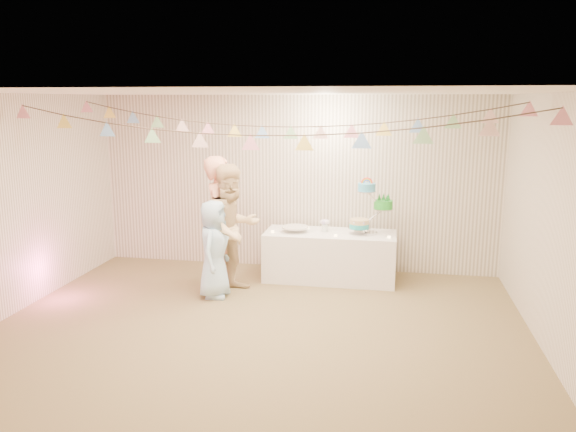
% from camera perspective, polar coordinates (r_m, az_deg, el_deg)
% --- Properties ---
extents(floor, '(6.00, 6.00, 0.00)m').
position_cam_1_polar(floor, '(6.40, -3.11, -11.52)').
color(floor, brown).
rests_on(floor, ground).
extents(ceiling, '(6.00, 6.00, 0.00)m').
position_cam_1_polar(ceiling, '(5.89, -3.40, 12.43)').
color(ceiling, white).
rests_on(ceiling, ground).
extents(back_wall, '(6.00, 6.00, 0.00)m').
position_cam_1_polar(back_wall, '(8.43, 0.75, 3.36)').
color(back_wall, white).
rests_on(back_wall, ground).
extents(front_wall, '(6.00, 6.00, 0.00)m').
position_cam_1_polar(front_wall, '(3.72, -12.42, -7.83)').
color(front_wall, white).
rests_on(front_wall, ground).
extents(left_wall, '(5.00, 5.00, 0.00)m').
position_cam_1_polar(left_wall, '(7.32, -26.75, 0.82)').
color(left_wall, white).
rests_on(left_wall, ground).
extents(right_wall, '(5.00, 5.00, 0.00)m').
position_cam_1_polar(right_wall, '(6.06, 25.50, -1.09)').
color(right_wall, white).
rests_on(right_wall, ground).
extents(table, '(1.84, 0.74, 0.69)m').
position_cam_1_polar(table, '(8.02, 4.27, -4.08)').
color(table, white).
rests_on(table, floor).
extents(cake_stand, '(0.66, 0.39, 0.73)m').
position_cam_1_polar(cake_stand, '(7.86, 8.38, 1.28)').
color(cake_stand, silver).
rests_on(cake_stand, table).
extents(cake_bottom, '(0.31, 0.31, 0.15)m').
position_cam_1_polar(cake_bottom, '(7.86, 7.21, -0.77)').
color(cake_bottom, teal).
rests_on(cake_bottom, cake_stand).
extents(cake_middle, '(0.27, 0.27, 0.22)m').
position_cam_1_polar(cake_middle, '(7.95, 9.70, 1.27)').
color(cake_middle, green).
rests_on(cake_middle, cake_stand).
extents(cake_top_tier, '(0.25, 0.25, 0.19)m').
position_cam_1_polar(cake_top_tier, '(7.79, 7.99, 3.13)').
color(cake_top_tier, '#42A3D0').
rests_on(cake_top_tier, cake_stand).
extents(platter, '(0.38, 0.38, 0.02)m').
position_cam_1_polar(platter, '(7.94, 0.73, -1.13)').
color(platter, white).
rests_on(platter, table).
extents(posy, '(0.15, 0.15, 0.17)m').
position_cam_1_polar(posy, '(7.96, 3.76, -0.54)').
color(posy, white).
rests_on(posy, table).
extents(person_adult_a, '(0.47, 0.68, 1.80)m').
position_cam_1_polar(person_adult_a, '(7.64, -6.81, -0.64)').
color(person_adult_a, '#FCA984').
rests_on(person_adult_a, floor).
extents(person_adult_b, '(1.03, 1.06, 1.72)m').
position_cam_1_polar(person_adult_b, '(7.42, -5.67, -1.31)').
color(person_adult_b, beige).
rests_on(person_adult_b, floor).
extents(person_child, '(0.41, 0.63, 1.28)m').
position_cam_1_polar(person_child, '(7.31, -7.53, -3.34)').
color(person_child, '#B0DBF9').
rests_on(person_child, floor).
extents(bunting_back, '(5.60, 1.10, 0.40)m').
position_cam_1_polar(bunting_back, '(6.96, -1.19, 10.28)').
color(bunting_back, pink).
rests_on(bunting_back, ceiling).
extents(bunting_front, '(5.60, 0.90, 0.36)m').
position_cam_1_polar(bunting_front, '(5.70, -3.85, 9.63)').
color(bunting_front, '#72A5E5').
rests_on(bunting_front, ceiling).
extents(tealight_0, '(0.04, 0.04, 0.03)m').
position_cam_1_polar(tealight_0, '(7.91, -1.58, -1.59)').
color(tealight_0, '#FFD88C').
rests_on(tealight_0, table).
extents(tealight_1, '(0.04, 0.04, 0.03)m').
position_cam_1_polar(tealight_1, '(8.15, 2.00, -1.19)').
color(tealight_1, '#FFD88C').
rests_on(tealight_1, table).
extents(tealight_2, '(0.04, 0.04, 0.03)m').
position_cam_1_polar(tealight_2, '(7.71, 4.87, -1.98)').
color(tealight_2, '#FFD88C').
rests_on(tealight_2, table).
extents(tealight_3, '(0.04, 0.04, 0.03)m').
position_cam_1_polar(tealight_3, '(8.12, 6.93, -1.32)').
color(tealight_3, '#FFD88C').
rests_on(tealight_3, table).
extents(tealight_4, '(0.04, 0.04, 0.03)m').
position_cam_1_polar(tealight_4, '(7.72, 10.23, -2.11)').
color(tealight_4, '#FFD88C').
rests_on(tealight_4, table).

